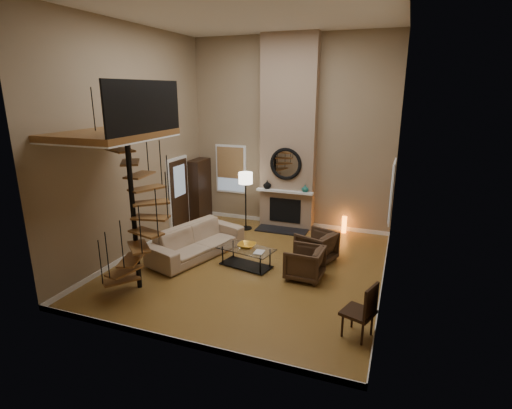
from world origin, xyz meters
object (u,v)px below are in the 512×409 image
at_px(armchair_near, 319,247).
at_px(accent_lamp, 344,225).
at_px(floor_lamp, 246,183).
at_px(armchair_far, 308,263).
at_px(side_chair, 363,310).
at_px(hutch, 200,190).
at_px(coffee_table, 246,255).
at_px(sofa, 197,241).

relative_size(armchair_near, accent_lamp, 1.73).
height_order(floor_lamp, accent_lamp, floor_lamp).
xyz_separation_m(armchair_near, armchair_far, (-0.03, -1.01, 0.00)).
distance_m(armchair_far, accent_lamp, 3.24).
xyz_separation_m(armchair_far, side_chair, (1.36, -1.83, 0.17)).
bearing_deg(accent_lamp, hutch, -176.52).
relative_size(coffee_table, accent_lamp, 2.92).
bearing_deg(sofa, accent_lamp, -29.79).
bearing_deg(armchair_near, armchair_far, 18.98).
bearing_deg(armchair_near, hutch, -93.57).
distance_m(sofa, side_chair, 4.74).
distance_m(coffee_table, side_chair, 3.47).
bearing_deg(floor_lamp, coffee_table, -67.98).
xyz_separation_m(armchair_far, floor_lamp, (-2.49, 2.55, 1.06)).
xyz_separation_m(hutch, armchair_near, (4.26, -1.94, -0.60)).
relative_size(armchair_far, side_chair, 0.78).
relative_size(armchair_near, coffee_table, 0.59).
height_order(hutch, armchair_near, hutch).
relative_size(armchair_near, side_chair, 0.82).
height_order(armchair_far, side_chair, side_chair).
xyz_separation_m(coffee_table, side_chair, (2.86, -1.95, 0.24)).
bearing_deg(accent_lamp, floor_lamp, -166.56).
height_order(armchair_far, floor_lamp, floor_lamp).
relative_size(armchair_far, coffee_table, 0.57).
distance_m(armchair_far, side_chair, 2.29).
distance_m(hutch, side_chair, 7.36).
height_order(armchair_near, side_chair, side_chair).
distance_m(armchair_far, floor_lamp, 3.72).
distance_m(armchair_near, coffee_table, 1.78).
xyz_separation_m(sofa, armchair_far, (2.89, -0.27, -0.04)).
relative_size(armchair_near, armchair_far, 1.05).
height_order(hutch, side_chair, hutch).
bearing_deg(coffee_table, sofa, 173.61).
bearing_deg(floor_lamp, armchair_near, -31.47).
bearing_deg(hutch, armchair_near, -24.46).
xyz_separation_m(sofa, floor_lamp, (0.40, 2.29, 1.02)).
xyz_separation_m(hutch, armchair_far, (4.22, -2.95, -0.60)).
xyz_separation_m(armchair_far, coffee_table, (-1.50, 0.11, -0.07)).
distance_m(armchair_near, accent_lamp, 2.23).
height_order(floor_lamp, side_chair, floor_lamp).
bearing_deg(sofa, armchair_near, -58.27).
height_order(armchair_near, coffee_table, armchair_near).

